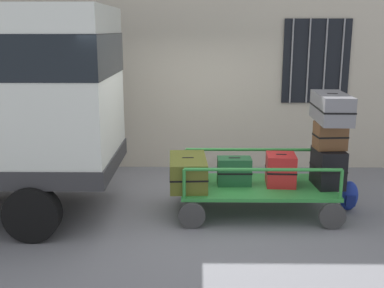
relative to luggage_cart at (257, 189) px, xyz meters
name	(u,v)px	position (x,y,z in m)	size (l,w,h in m)	color
ground_plane	(190,208)	(-0.97, 0.12, -0.34)	(40.00, 40.00, 0.00)	slate
building_wall	(192,33)	(-0.96, 2.45, 2.16)	(12.00, 0.38, 5.00)	#BCB29E
luggage_cart	(257,189)	(0.00, 0.00, 0.00)	(2.20, 1.24, 0.41)	#2D8438
cart_railing	(258,163)	(0.00, 0.00, 0.40)	(2.10, 1.10, 0.41)	#2D8438
suitcase_left_bottom	(188,172)	(-0.99, -0.03, 0.27)	(0.57, 0.93, 0.41)	#4C5119
suitcase_midleft_bottom	(234,171)	(-0.33, 0.03, 0.26)	(0.49, 0.30, 0.40)	#194C28
suitcase_center_bottom	(281,170)	(0.33, 0.03, 0.29)	(0.44, 0.47, 0.45)	#B21E1E
suitcase_midright_bottom	(328,168)	(0.99, -0.01, 0.33)	(0.41, 0.57, 0.54)	black
suitcase_midright_middle	(330,136)	(0.99, -0.01, 0.79)	(0.44, 0.34, 0.38)	brown
suitcase_midright_top	(331,108)	(0.99, 0.03, 1.18)	(0.45, 1.00, 0.39)	slate
backpack	(349,196)	(1.34, 0.09, -0.12)	(0.27, 0.22, 0.44)	navy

